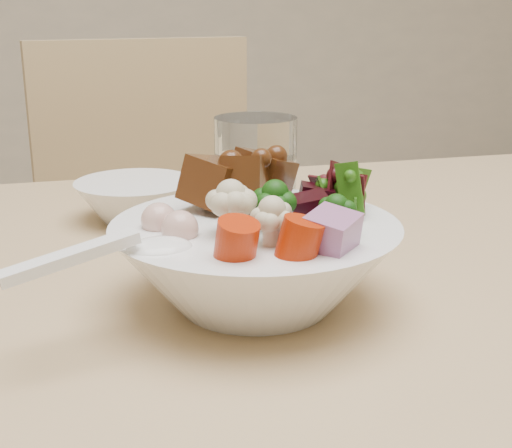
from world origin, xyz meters
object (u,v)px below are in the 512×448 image
at_px(chair_far, 166,262).
at_px(side_bowl, 135,200).
at_px(water_glass, 256,192).
at_px(dining_table, 454,336).
at_px(food_bowl, 257,257).

xyz_separation_m(chair_far, side_bowl, (-0.12, -0.43, 0.24)).
distance_m(chair_far, water_glass, 0.64).
relative_size(water_glass, side_bowl, 0.99).
height_order(dining_table, water_glass, water_glass).
relative_size(dining_table, side_bowl, 12.06).
distance_m(dining_table, chair_far, 0.70).
xyz_separation_m(dining_table, side_bowl, (-0.25, 0.23, 0.09)).
height_order(chair_far, food_bowl, chair_far).
bearing_deg(food_bowl, dining_table, 6.79).
distance_m(water_glass, side_bowl, 0.17).
distance_m(dining_table, side_bowl, 0.36).
height_order(dining_table, side_bowl, side_bowl).
distance_m(chair_far, side_bowl, 0.51).
relative_size(food_bowl, side_bowl, 1.72).
relative_size(chair_far, side_bowl, 6.76).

